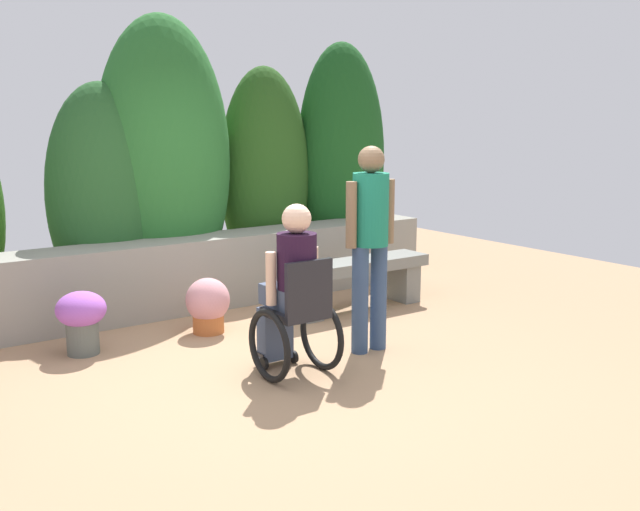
{
  "coord_description": "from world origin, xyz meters",
  "views": [
    {
      "loc": [
        -2.8,
        -4.66,
        1.96
      ],
      "look_at": [
        0.52,
        0.03,
        0.85
      ],
      "focal_mm": 40.44,
      "sensor_mm": 36.0,
      "label": 1
    }
  ],
  "objects_px": {
    "stone_bench": "(357,276)",
    "flower_pot_small_foreground": "(208,305)",
    "person_in_wheelchair": "(293,296)",
    "person_standing_companion": "(370,235)",
    "flower_pot_terracotta_by_wall": "(81,317)"
  },
  "relations": [
    {
      "from": "person_standing_companion",
      "to": "flower_pot_small_foreground",
      "type": "xyz_separation_m",
      "value": [
        -0.88,
        1.25,
        -0.73
      ]
    },
    {
      "from": "flower_pot_terracotta_by_wall",
      "to": "person_standing_companion",
      "type": "bearing_deg",
      "value": -33.08
    },
    {
      "from": "person_standing_companion",
      "to": "stone_bench",
      "type": "bearing_deg",
      "value": 45.37
    },
    {
      "from": "stone_bench",
      "to": "flower_pot_small_foreground",
      "type": "xyz_separation_m",
      "value": [
        -1.63,
        0.14,
        -0.09
      ]
    },
    {
      "from": "person_standing_companion",
      "to": "flower_pot_terracotta_by_wall",
      "type": "xyz_separation_m",
      "value": [
        -2.02,
        1.31,
        -0.68
      ]
    },
    {
      "from": "person_in_wheelchair",
      "to": "flower_pot_terracotta_by_wall",
      "type": "height_order",
      "value": "person_in_wheelchair"
    },
    {
      "from": "person_in_wheelchair",
      "to": "person_standing_companion",
      "type": "bearing_deg",
      "value": -3.95
    },
    {
      "from": "flower_pot_terracotta_by_wall",
      "to": "flower_pot_small_foreground",
      "type": "relative_size",
      "value": 1.05
    },
    {
      "from": "stone_bench",
      "to": "person_in_wheelchair",
      "type": "height_order",
      "value": "person_in_wheelchair"
    },
    {
      "from": "stone_bench",
      "to": "flower_pot_terracotta_by_wall",
      "type": "relative_size",
      "value": 3.05
    },
    {
      "from": "person_standing_companion",
      "to": "flower_pot_terracotta_by_wall",
      "type": "relative_size",
      "value": 3.22
    },
    {
      "from": "stone_bench",
      "to": "person_standing_companion",
      "type": "bearing_deg",
      "value": -129.72
    },
    {
      "from": "person_in_wheelchair",
      "to": "person_standing_companion",
      "type": "distance_m",
      "value": 0.93
    },
    {
      "from": "person_standing_companion",
      "to": "flower_pot_small_foreground",
      "type": "distance_m",
      "value": 1.7
    },
    {
      "from": "person_in_wheelchair",
      "to": "flower_pot_terracotta_by_wall",
      "type": "relative_size",
      "value": 2.48
    }
  ]
}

